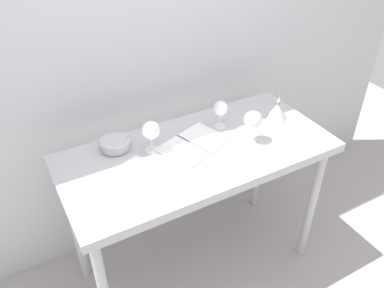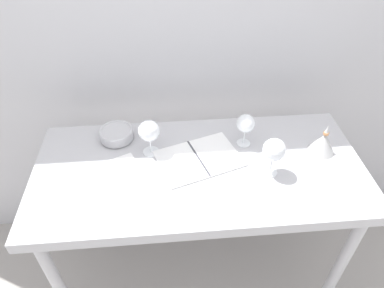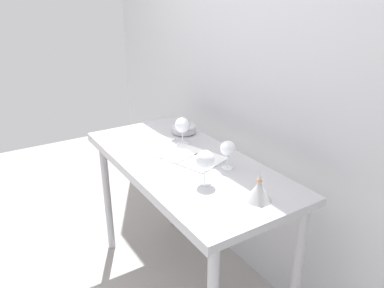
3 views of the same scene
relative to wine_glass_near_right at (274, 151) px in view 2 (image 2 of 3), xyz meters
name	(u,v)px [view 2 (image 2 of 3)]	position (x,y,z in m)	size (l,w,h in m)	color
ground_plane	(197,274)	(-0.29, 0.07, -1.02)	(6.00, 6.00, 0.00)	#A09B96
back_wall	(190,28)	(-0.29, 0.56, 0.28)	(3.80, 0.04, 2.60)	silver
steel_counter	(199,183)	(-0.29, 0.06, -0.23)	(1.40, 0.65, 0.90)	#B6B6BB
wine_glass_near_right	(274,151)	(0.00, 0.00, 0.00)	(0.09, 0.09, 0.17)	white
wine_glass_far_right	(246,124)	(-0.07, 0.19, -0.01)	(0.08, 0.08, 0.16)	white
wine_glass_far_left	(149,131)	(-0.49, 0.17, -0.01)	(0.09, 0.09, 0.17)	white
open_notebook	(199,158)	(-0.28, 0.11, -0.12)	(0.40, 0.34, 0.01)	white
tasting_sheet_upper	(121,174)	(-0.62, 0.04, -0.12)	(0.17, 0.21, 0.00)	white
tasting_bowl	(117,134)	(-0.65, 0.27, -0.09)	(0.16, 0.16, 0.05)	beige
decanter_funnel	(323,143)	(0.26, 0.11, -0.07)	(0.12, 0.12, 0.14)	#B7B7B7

